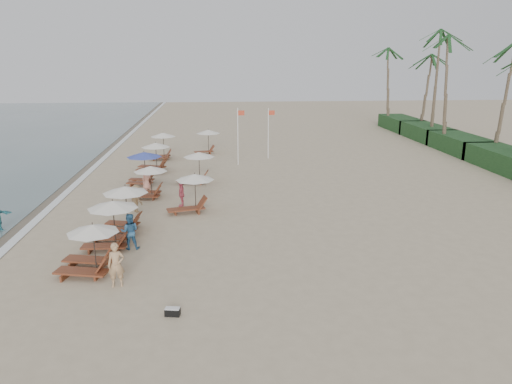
{
  "coord_description": "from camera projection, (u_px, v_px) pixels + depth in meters",
  "views": [
    {
      "loc": [
        -1.3,
        -21.69,
        8.62
      ],
      "look_at": [
        1.0,
        4.73,
        1.3
      ],
      "focal_mm": 33.98,
      "sensor_mm": 36.0,
      "label": 1
    }
  ],
  "objects": [
    {
      "name": "inland_station_2",
      "position": [
        207.0,
        138.0,
        45.2
      ],
      "size": [
        2.57,
        2.24,
        2.22
      ],
      "color": "maroon",
      "rests_on": "ground"
    },
    {
      "name": "inland_station_0",
      "position": [
        190.0,
        191.0,
        27.8
      ],
      "size": [
        2.88,
        2.24,
        2.22
      ],
      "color": "maroon",
      "rests_on": "ground"
    },
    {
      "name": "lounger_station_6",
      "position": [
        162.0,
        145.0,
        42.66
      ],
      "size": [
        2.42,
        2.2,
        2.36
      ],
      "color": "maroon",
      "rests_on": "ground"
    },
    {
      "name": "lounger_station_1",
      "position": [
        109.0,
        225.0,
        22.66
      ],
      "size": [
        2.7,
        2.34,
        2.27
      ],
      "color": "maroon",
      "rests_on": "ground"
    },
    {
      "name": "beachgoer_far_a",
      "position": [
        182.0,
        194.0,
        29.04
      ],
      "size": [
        0.47,
        0.93,
        1.53
      ],
      "primitive_type": "imported",
      "rotation": [
        0.0,
        0.0,
        4.61
      ],
      "color": "#C95062",
      "rests_on": "ground"
    },
    {
      "name": "beachgoer_far_b",
      "position": [
        147.0,
        179.0,
        32.83
      ],
      "size": [
        0.88,
        0.88,
        1.54
      ],
      "primitive_type": "imported",
      "rotation": [
        0.0,
        0.0,
        0.78
      ],
      "color": "tan",
      "rests_on": "ground"
    },
    {
      "name": "flag_pole_near",
      "position": [
        238.0,
        134.0,
        40.05
      ],
      "size": [
        0.59,
        0.08,
        4.73
      ],
      "color": "silver",
      "rests_on": "ground"
    },
    {
      "name": "beachgoer_near",
      "position": [
        116.0,
        265.0,
        18.77
      ],
      "size": [
        0.7,
        0.51,
        1.79
      ],
      "primitive_type": "imported",
      "rotation": [
        0.0,
        0.0,
        0.13
      ],
      "color": "tan",
      "rests_on": "ground"
    },
    {
      "name": "flag_pole_far",
      "position": [
        269.0,
        131.0,
        42.7
      ],
      "size": [
        0.6,
        0.08,
        4.46
      ],
      "color": "silver",
      "rests_on": "ground"
    },
    {
      "name": "foam_line",
      "position": [
        65.0,
        194.0,
        31.89
      ],
      "size": [
        0.5,
        140.0,
        0.02
      ],
      "primitive_type": "cube",
      "color": "white",
      "rests_on": "ground"
    },
    {
      "name": "lounger_station_2",
      "position": [
        123.0,
        207.0,
        24.8
      ],
      "size": [
        2.51,
        2.3,
        2.37
      ],
      "color": "maroon",
      "rests_on": "ground"
    },
    {
      "name": "lounger_station_3",
      "position": [
        148.0,
        181.0,
        30.87
      ],
      "size": [
        2.43,
        2.14,
        2.06
      ],
      "color": "maroon",
      "rests_on": "ground"
    },
    {
      "name": "lounger_station_5",
      "position": [
        153.0,
        159.0,
        37.93
      ],
      "size": [
        2.78,
        2.71,
        2.31
      ],
      "color": "maroon",
      "rests_on": "ground"
    },
    {
      "name": "beachgoer_mid_b",
      "position": [
        136.0,
        199.0,
        27.98
      ],
      "size": [
        1.12,
        1.18,
        1.61
      ],
      "primitive_type": "imported",
      "rotation": [
        0.0,
        0.0,
        2.27
      ],
      "color": "olive",
      "rests_on": "ground"
    },
    {
      "name": "beachgoer_mid_a",
      "position": [
        130.0,
        231.0,
        22.5
      ],
      "size": [
        0.86,
        0.68,
        1.73
      ],
      "primitive_type": "imported",
      "rotation": [
        0.0,
        0.0,
        3.17
      ],
      "color": "#2F628E",
      "rests_on": "ground"
    },
    {
      "name": "inland_station_1",
      "position": [
        195.0,
        166.0,
        34.32
      ],
      "size": [
        2.83,
        2.24,
        2.22
      ],
      "color": "maroon",
      "rests_on": "ground"
    },
    {
      "name": "lounger_station_4",
      "position": [
        142.0,
        166.0,
        34.04
      ],
      "size": [
        2.58,
        2.45,
        2.33
      ],
      "color": "maroon",
      "rests_on": "ground"
    },
    {
      "name": "duffel_bag",
      "position": [
        173.0,
        312.0,
        16.78
      ],
      "size": [
        0.56,
        0.34,
        0.29
      ],
      "color": "black",
      "rests_on": "ground"
    },
    {
      "name": "lounger_station_0",
      "position": [
        87.0,
        251.0,
        20.03
      ],
      "size": [
        2.72,
        2.47,
        2.08
      ],
      "color": "maroon",
      "rests_on": "ground"
    },
    {
      "name": "shrub_hedge",
      "position": [
        506.0,
        160.0,
        38.78
      ],
      "size": [
        3.2,
        53.0,
        1.6
      ],
      "color": "#193D1C",
      "rests_on": "ground"
    },
    {
      "name": "wet_sand_band",
      "position": [
        45.0,
        195.0,
        31.79
      ],
      "size": [
        3.2,
        140.0,
        0.01
      ],
      "primitive_type": "cube",
      "color": "#6B5E4C",
      "rests_on": "ground"
    },
    {
      "name": "ground",
      "position": [
        244.0,
        245.0,
        23.23
      ],
      "size": [
        160.0,
        160.0,
        0.0
      ],
      "primitive_type": "plane",
      "color": "tan",
      "rests_on": "ground"
    }
  ]
}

